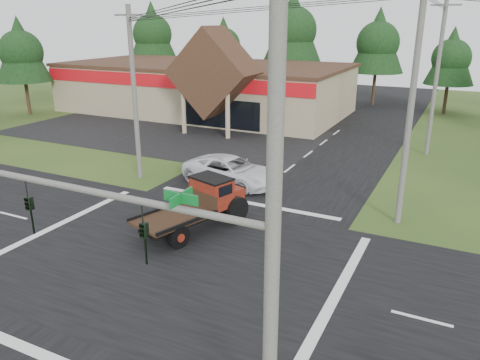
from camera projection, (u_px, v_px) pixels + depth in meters
The scene contains 18 objects.
ground at pixel (175, 257), 20.04m from camera, with size 120.00×120.00×0.00m, color #244117.
road_ns at pixel (175, 257), 20.04m from camera, with size 12.00×120.00×0.02m, color black.
road_ew at pixel (175, 257), 20.04m from camera, with size 120.00×12.00×0.02m, color black.
parking_apron at pixel (163, 133), 42.01m from camera, with size 28.00×14.00×0.02m, color black.
cvs_building at pixel (205, 86), 50.80m from camera, with size 30.40×18.20×9.19m.
traffic_signal_mast at pixel (197, 281), 9.81m from camera, with size 8.12×0.24×7.00m.
utility_pole_nr at pixel (273, 246), 8.71m from camera, with size 2.00×0.30×11.00m.
utility_pole_nw at pixel (134, 93), 28.43m from camera, with size 2.00×0.30×10.50m.
utility_pole_ne at pixel (411, 105), 21.57m from camera, with size 2.00×0.30×11.50m.
utility_pole_n at pixel (436, 77), 33.50m from camera, with size 2.00×0.30×11.20m.
tree_row_a at pixel (152, 32), 63.92m from camera, with size 6.72×6.72×12.12m.
tree_row_b at pixel (224, 43), 61.87m from camera, with size 5.60×5.60×10.10m.
tree_row_c at pixel (293, 28), 56.18m from camera, with size 7.28×7.28×13.13m.
tree_row_d at pixel (378, 41), 53.28m from camera, with size 6.16×6.16×11.11m.
tree_row_e at pixel (452, 56), 48.68m from camera, with size 5.04×5.04×9.09m.
tree_side_w at pixel (21, 50), 48.22m from camera, with size 5.60×5.60×10.10m.
antique_flatbed_truck at pixel (194, 206), 22.22m from camera, with size 2.24×5.87×2.46m, color #5E190D, non-canonical shape.
white_pickup at pixel (231, 171), 28.70m from camera, with size 2.81×6.10×1.70m, color white.
Camera 1 is at (10.42, -14.81, 9.62)m, focal length 35.00 mm.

